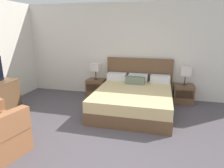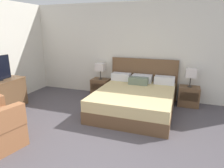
{
  "view_description": "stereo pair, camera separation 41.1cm",
  "coord_description": "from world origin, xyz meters",
  "views": [
    {
      "loc": [
        0.9,
        -2.28,
        1.93
      ],
      "look_at": [
        -0.13,
        1.84,
        0.75
      ],
      "focal_mm": 32.0,
      "sensor_mm": 36.0,
      "label": 1
    },
    {
      "loc": [
        1.3,
        -2.16,
        1.93
      ],
      "look_at": [
        -0.13,
        1.84,
        0.75
      ],
      "focal_mm": 32.0,
      "sensor_mm": 36.0,
      "label": 2
    }
  ],
  "objects": [
    {
      "name": "nightstand_left",
      "position": [
        -0.93,
        3.09,
        0.25
      ],
      "size": [
        0.51,
        0.4,
        0.5
      ],
      "color": "brown",
      "rests_on": "ground"
    },
    {
      "name": "ground_plane",
      "position": [
        0.0,
        0.0,
        0.0
      ],
      "size": [
        10.05,
        10.05,
        0.0
      ],
      "primitive_type": "plane",
      "color": "#4C474C"
    },
    {
      "name": "wall_back",
      "position": [
        0.0,
        3.38,
        1.32
      ],
      "size": [
        7.38,
        0.06,
        2.64
      ],
      "primitive_type": "cube",
      "color": "silver",
      "rests_on": "ground"
    },
    {
      "name": "armchair_companion",
      "position": [
        -1.44,
        -0.03,
        0.28
      ],
      "size": [
        0.82,
        0.82,
        0.76
      ],
      "color": "#935B38",
      "rests_on": "ground"
    },
    {
      "name": "nightstand_right",
      "position": [
        1.52,
        3.09,
        0.25
      ],
      "size": [
        0.51,
        0.4,
        0.5
      ],
      "color": "brown",
      "rests_on": "ground"
    },
    {
      "name": "bed",
      "position": [
        0.3,
        2.32,
        0.29
      ],
      "size": [
        1.84,
        2.12,
        1.14
      ],
      "color": "brown",
      "rests_on": "ground"
    },
    {
      "name": "table_lamp_right",
      "position": [
        1.52,
        3.09,
        0.86
      ],
      "size": [
        0.25,
        0.25,
        0.47
      ],
      "color": "#332D28",
      "rests_on": "nightstand_right"
    },
    {
      "name": "table_lamp_left",
      "position": [
        -0.93,
        3.09,
        0.86
      ],
      "size": [
        0.25,
        0.25,
        0.47
      ],
      "color": "#332D28",
      "rests_on": "nightstand_left"
    }
  ]
}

